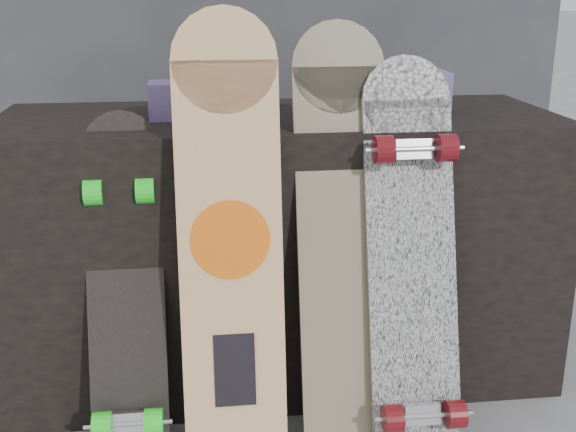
{
  "coord_description": "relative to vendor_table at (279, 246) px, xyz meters",
  "views": [
    {
      "loc": [
        -0.23,
        -1.54,
        1.16
      ],
      "look_at": [
        -0.01,
        0.2,
        0.59
      ],
      "focal_mm": 45.0,
      "sensor_mm": 36.0,
      "label": 1
    }
  ],
  "objects": [
    {
      "name": "vendor_table",
      "position": [
        0.0,
        0.0,
        0.0
      ],
      "size": [
        1.6,
        0.6,
        0.8
      ],
      "primitive_type": "cube",
      "color": "black",
      "rests_on": "ground"
    },
    {
      "name": "merch_box_purple",
      "position": [
        -0.27,
        -0.02,
        0.45
      ],
      "size": [
        0.18,
        0.12,
        0.1
      ],
      "primitive_type": "cube",
      "color": "#403C7B",
      "rests_on": "vendor_table"
    },
    {
      "name": "merch_box_small",
      "position": [
        0.41,
        -0.02,
        0.46
      ],
      "size": [
        0.14,
        0.14,
        0.12
      ],
      "primitive_type": "cube",
      "color": "#403C7B",
      "rests_on": "vendor_table"
    },
    {
      "name": "merch_box_flat",
      "position": [
        -0.13,
        0.12,
        0.43
      ],
      "size": [
        0.22,
        0.1,
        0.06
      ],
      "primitive_type": "cube",
      "color": "#D1B78C",
      "rests_on": "vendor_table"
    },
    {
      "name": "longboard_geisha",
      "position": [
        -0.16,
        -0.4,
        0.19
      ],
      "size": [
        0.25,
        0.23,
        1.11
      ],
      "rotation": [
        -0.19,
        0.0,
        0.0
      ],
      "color": "#C8B687",
      "rests_on": "ground"
    },
    {
      "name": "longboard_celtic",
      "position": [
        0.13,
        -0.33,
        0.17
      ],
      "size": [
        0.24,
        0.32,
        1.08
      ],
      "rotation": [
        -0.28,
        0.0,
        0.0
      ],
      "color": "tan",
      "rests_on": "ground"
    },
    {
      "name": "longboard_cascadia",
      "position": [
        0.29,
        -0.39,
        0.11
      ],
      "size": [
        0.23,
        0.37,
        0.99
      ],
      "rotation": [
        -0.3,
        0.0,
        0.0
      ],
      "color": "white",
      "rests_on": "ground"
    },
    {
      "name": "skateboard_dark",
      "position": [
        -0.43,
        -0.32,
        0.04
      ],
      "size": [
        0.2,
        0.36,
        0.85
      ],
      "rotation": [
        -0.33,
        0.0,
        0.0
      ],
      "color": "black",
      "rests_on": "ground"
    }
  ]
}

